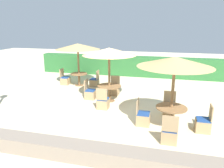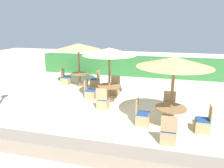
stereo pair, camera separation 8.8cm
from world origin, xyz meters
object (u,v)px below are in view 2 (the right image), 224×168
at_px(patio_chair_front_right_south, 168,135).
at_px(patio_chair_front_right_west, 142,118).
at_px(round_table_front_right, 171,112).
at_px(patio_chair_front_right_north, 169,109).
at_px(patio_chair_front_right_east, 203,124).
at_px(round_table_back_left, 80,76).
at_px(round_table_center, 109,89).
at_px(parasol_back_left, 78,47).
at_px(patio_chair_center_west, 90,93).
at_px(patio_chair_back_left_east, 95,82).
at_px(patio_chair_center_north, 115,90).
at_px(patio_chair_back_left_west, 66,80).
at_px(parasol_center, 109,52).
at_px(parasol_front_right, 174,62).
at_px(patio_chair_center_south, 103,103).

relative_size(patio_chair_front_right_south, patio_chair_front_right_west, 1.00).
xyz_separation_m(round_table_front_right, patio_chair_front_right_south, (-0.05, -1.03, -0.31)).
bearing_deg(patio_chair_front_right_north, patio_chair_front_right_south, 90.06).
bearing_deg(patio_chair_front_right_east, round_table_back_left, 55.20).
distance_m(round_table_back_left, round_table_center, 3.18).
distance_m(patio_chair_front_right_east, parasol_back_left, 7.71).
distance_m(patio_chair_front_right_east, patio_chair_center_west, 5.19).
height_order(patio_chair_back_left_east, patio_chair_center_north, same).
distance_m(parasol_back_left, patio_chair_back_left_west, 2.16).
distance_m(patio_chair_back_left_east, parasol_center, 3.29).
bearing_deg(patio_chair_back_left_east, parasol_front_right, -135.74).
xyz_separation_m(round_table_front_right, patio_chair_center_south, (-2.72, 1.09, -0.31)).
relative_size(round_table_back_left, parasol_center, 0.39).
bearing_deg(patio_chair_front_right_south, patio_chair_front_right_north, 90.06).
height_order(parasol_back_left, parasol_center, parasol_center).
xyz_separation_m(parasol_back_left, patio_chair_back_left_east, (0.93, 0.05, -1.97)).
distance_m(round_table_front_right, patio_chair_back_left_east, 5.96).
bearing_deg(round_table_back_left, patio_chair_center_north, -25.97).
relative_size(patio_chair_front_right_west, round_table_back_left, 0.97).
bearing_deg(patio_chair_front_right_south, patio_chair_back_left_east, 127.81).
xyz_separation_m(round_table_back_left, patio_chair_center_north, (2.37, -1.15, -0.28)).
bearing_deg(patio_chair_front_right_east, patio_chair_center_south, 73.25).
bearing_deg(patio_chair_center_north, parasol_center, 89.94).
xyz_separation_m(patio_chair_front_right_north, patio_chair_center_north, (-2.66, 2.01, 0.00)).
relative_size(patio_chair_front_right_east, patio_chair_front_right_north, 1.00).
relative_size(patio_chair_back_left_east, round_table_center, 0.86).
distance_m(parasol_front_right, patio_chair_center_north, 4.55).
relative_size(parasol_front_right, parasol_back_left, 0.98).
distance_m(patio_chair_front_right_south, parasol_center, 4.56).
bearing_deg(patio_chair_front_right_south, parasol_center, 130.57).
bearing_deg(patio_chair_back_left_west, parasol_front_right, 54.70).
distance_m(patio_chair_back_left_east, patio_chair_center_west, 2.18).
distance_m(patio_chair_front_right_west, parasol_back_left, 6.24).
distance_m(parasol_back_left, patio_chair_back_left_east, 2.18).
height_order(patio_chair_front_right_west, patio_chair_back_left_west, same).
height_order(parasol_center, patio_chair_center_north, parasol_center).
bearing_deg(round_table_back_left, patio_chair_front_right_east, -34.80).
bearing_deg(patio_chair_front_right_south, parasol_front_right, 87.45).
bearing_deg(round_table_front_right, parasol_front_right, 0.00).
height_order(patio_chair_back_left_west, patio_chair_center_west, same).
xyz_separation_m(parasol_front_right, patio_chair_center_west, (-3.66, 2.14, -2.00)).
height_order(round_table_front_right, patio_chair_center_west, patio_chair_center_west).
xyz_separation_m(parasol_center, patio_chair_center_north, (0.00, 0.98, -2.00)).
relative_size(patio_chair_center_west, patio_chair_center_south, 1.00).
bearing_deg(round_table_front_right, patio_chair_front_right_north, 92.62).
distance_m(round_table_front_right, patio_chair_front_right_east, 1.09).
height_order(patio_chair_front_right_north, patio_chair_back_left_east, same).
bearing_deg(patio_chair_center_south, parasol_center, 89.35).
relative_size(patio_chair_front_right_west, patio_chair_center_west, 1.00).
bearing_deg(parasol_center, parasol_back_left, 137.99).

